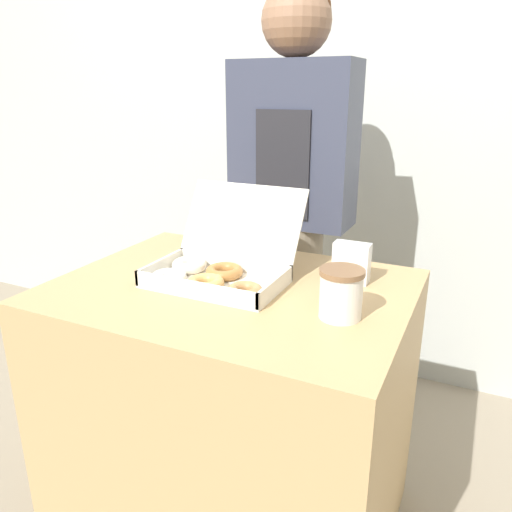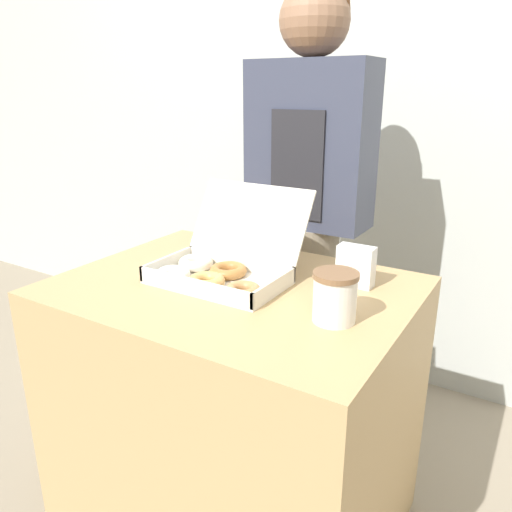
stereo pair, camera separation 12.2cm
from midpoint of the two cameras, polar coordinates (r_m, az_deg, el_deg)
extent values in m
cube|color=#B2B7B2|center=(2.20, 9.41, 19.57)|extent=(10.00, 0.05, 2.60)
cube|color=tan|center=(1.49, -5.06, -17.29)|extent=(0.90, 0.68, 0.77)
cube|color=silver|center=(1.31, -7.35, -3.20)|extent=(0.35, 0.21, 0.01)
cube|color=silver|center=(1.39, -13.29, -1.16)|extent=(0.01, 0.21, 0.04)
cube|color=silver|center=(1.22, -0.63, -3.52)|extent=(0.01, 0.21, 0.04)
cube|color=silver|center=(1.22, -9.96, -3.80)|extent=(0.35, 0.01, 0.04)
cube|color=silver|center=(1.38, -5.12, -0.92)|extent=(0.35, 0.01, 0.04)
cube|color=silver|center=(1.39, -4.04, 4.09)|extent=(0.35, 0.11, 0.18)
torus|color=white|center=(1.32, -12.56, -2.44)|extent=(0.13, 0.13, 0.03)
torus|color=silver|center=(1.40, -10.13, -1.07)|extent=(0.12, 0.12, 0.03)
torus|color=tan|center=(1.26, -8.58, -3.18)|extent=(0.13, 0.13, 0.03)
torus|color=#A87038|center=(1.34, -6.26, -1.84)|extent=(0.10, 0.10, 0.03)
torus|color=#B27F4C|center=(1.21, -4.19, -4.09)|extent=(0.12, 0.12, 0.03)
cylinder|color=silver|center=(1.11, 6.57, -4.63)|extent=(0.09, 0.09, 0.10)
cylinder|color=brown|center=(1.08, 6.68, -1.88)|extent=(0.10, 0.10, 0.01)
cube|color=silver|center=(1.31, 8.27, -0.78)|extent=(0.09, 0.04, 0.11)
cylinder|color=gray|center=(1.88, 1.95, -8.28)|extent=(0.22, 0.22, 0.81)
cube|color=#383D51|center=(1.68, 2.21, 12.54)|extent=(0.40, 0.18, 0.53)
cube|color=#232328|center=(1.60, 0.81, 10.34)|extent=(0.18, 0.01, 0.34)
sphere|color=#8C664C|center=(1.69, 2.38, 25.29)|extent=(0.22, 0.22, 0.22)
sphere|color=#5B3319|center=(1.70, 2.63, 26.14)|extent=(0.20, 0.20, 0.20)
camera|label=1|loc=(0.06, -92.86, -0.97)|focal=35.00mm
camera|label=2|loc=(0.06, 87.14, 0.97)|focal=35.00mm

